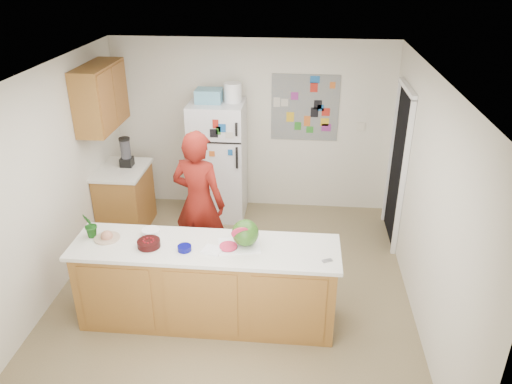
# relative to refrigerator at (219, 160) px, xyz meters

# --- Properties ---
(floor) EXTENTS (4.00, 4.50, 0.02)m
(floor) POSITION_rel_refrigerator_xyz_m (0.45, -1.88, -0.86)
(floor) COLOR brown
(floor) RESTS_ON ground
(wall_back) EXTENTS (4.00, 0.02, 2.50)m
(wall_back) POSITION_rel_refrigerator_xyz_m (0.45, 0.38, 0.40)
(wall_back) COLOR beige
(wall_back) RESTS_ON ground
(wall_left) EXTENTS (0.02, 4.50, 2.50)m
(wall_left) POSITION_rel_refrigerator_xyz_m (-1.56, -1.88, 0.40)
(wall_left) COLOR beige
(wall_left) RESTS_ON ground
(wall_right) EXTENTS (0.02, 4.50, 2.50)m
(wall_right) POSITION_rel_refrigerator_xyz_m (2.46, -1.88, 0.40)
(wall_right) COLOR beige
(wall_right) RESTS_ON ground
(ceiling) EXTENTS (4.00, 4.50, 0.02)m
(ceiling) POSITION_rel_refrigerator_xyz_m (0.45, -1.88, 1.66)
(ceiling) COLOR white
(ceiling) RESTS_ON wall_back
(doorway) EXTENTS (0.03, 0.85, 2.04)m
(doorway) POSITION_rel_refrigerator_xyz_m (2.44, -0.43, 0.17)
(doorway) COLOR black
(doorway) RESTS_ON ground
(peninsula_base) EXTENTS (2.60, 0.62, 0.88)m
(peninsula_base) POSITION_rel_refrigerator_xyz_m (0.25, -2.38, -0.41)
(peninsula_base) COLOR brown
(peninsula_base) RESTS_ON floor
(peninsula_top) EXTENTS (2.68, 0.70, 0.04)m
(peninsula_top) POSITION_rel_refrigerator_xyz_m (0.25, -2.38, 0.05)
(peninsula_top) COLOR silver
(peninsula_top) RESTS_ON peninsula_base
(side_counter_base) EXTENTS (0.60, 0.80, 0.86)m
(side_counter_base) POSITION_rel_refrigerator_xyz_m (-1.24, -0.53, -0.42)
(side_counter_base) COLOR brown
(side_counter_base) RESTS_ON floor
(side_counter_top) EXTENTS (0.64, 0.84, 0.04)m
(side_counter_top) POSITION_rel_refrigerator_xyz_m (-1.24, -0.53, 0.03)
(side_counter_top) COLOR silver
(side_counter_top) RESTS_ON side_counter_base
(upper_cabinets) EXTENTS (0.35, 1.00, 0.80)m
(upper_cabinets) POSITION_rel_refrigerator_xyz_m (-1.37, -0.58, 1.05)
(upper_cabinets) COLOR brown
(upper_cabinets) RESTS_ON wall_left
(refrigerator) EXTENTS (0.75, 0.70, 1.70)m
(refrigerator) POSITION_rel_refrigerator_xyz_m (0.00, 0.00, 0.00)
(refrigerator) COLOR silver
(refrigerator) RESTS_ON floor
(fridge_top_bin) EXTENTS (0.35, 0.28, 0.18)m
(fridge_top_bin) POSITION_rel_refrigerator_xyz_m (-0.10, 0.00, 0.94)
(fridge_top_bin) COLOR #5999B2
(fridge_top_bin) RESTS_ON refrigerator
(photo_collage) EXTENTS (0.95, 0.01, 0.95)m
(photo_collage) POSITION_rel_refrigerator_xyz_m (1.20, 0.36, 0.70)
(photo_collage) COLOR slate
(photo_collage) RESTS_ON wall_back
(person) EXTENTS (0.74, 0.58, 1.79)m
(person) POSITION_rel_refrigerator_xyz_m (-0.00, -1.42, 0.04)
(person) COLOR #65130C
(person) RESTS_ON floor
(blender_appliance) EXTENTS (0.14, 0.14, 0.38)m
(blender_appliance) POSITION_rel_refrigerator_xyz_m (-1.19, -0.43, 0.24)
(blender_appliance) COLOR black
(blender_appliance) RESTS_ON side_counter_top
(cutting_board) EXTENTS (0.46, 0.37, 0.01)m
(cutting_board) POSITION_rel_refrigerator_xyz_m (0.59, -2.35, 0.08)
(cutting_board) COLOR silver
(cutting_board) RESTS_ON peninsula_top
(watermelon) EXTENTS (0.27, 0.27, 0.27)m
(watermelon) POSITION_rel_refrigerator_xyz_m (0.65, -2.33, 0.22)
(watermelon) COLOR #2D5A19
(watermelon) RESTS_ON cutting_board
(watermelon_slice) EXTENTS (0.17, 0.17, 0.02)m
(watermelon_slice) POSITION_rel_refrigerator_xyz_m (0.49, -2.40, 0.09)
(watermelon_slice) COLOR red
(watermelon_slice) RESTS_ON cutting_board
(cherry_bowl) EXTENTS (0.26, 0.26, 0.07)m
(cherry_bowl) POSITION_rel_refrigerator_xyz_m (-0.30, -2.44, 0.11)
(cherry_bowl) COLOR black
(cherry_bowl) RESTS_ON peninsula_top
(white_bowl) EXTENTS (0.20, 0.20, 0.06)m
(white_bowl) POSITION_rel_refrigerator_xyz_m (-0.34, -2.22, 0.10)
(white_bowl) COLOR silver
(white_bowl) RESTS_ON peninsula_top
(cobalt_bowl) EXTENTS (0.16, 0.16, 0.05)m
(cobalt_bowl) POSITION_rel_refrigerator_xyz_m (0.07, -2.48, 0.10)
(cobalt_bowl) COLOR #050556
(cobalt_bowl) RESTS_ON peninsula_top
(plate) EXTENTS (0.26, 0.26, 0.02)m
(plate) POSITION_rel_refrigerator_xyz_m (-0.76, -2.34, 0.08)
(plate) COLOR beige
(plate) RESTS_ON peninsula_top
(paper_towel) EXTENTS (0.22, 0.20, 0.02)m
(paper_towel) POSITION_rel_refrigerator_xyz_m (0.34, -2.47, 0.08)
(paper_towel) COLOR white
(paper_towel) RESTS_ON peninsula_top
(keys) EXTENTS (0.11, 0.08, 0.01)m
(keys) POSITION_rel_refrigerator_xyz_m (1.45, -2.54, 0.08)
(keys) COLOR gray
(keys) RESTS_ON peninsula_top
(potted_plant) EXTENTS (0.15, 0.18, 0.28)m
(potted_plant) POSITION_rel_refrigerator_xyz_m (-0.92, -2.33, 0.21)
(potted_plant) COLOR #0E4310
(potted_plant) RESTS_ON peninsula_top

